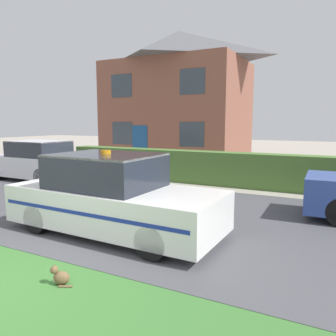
{
  "coord_description": "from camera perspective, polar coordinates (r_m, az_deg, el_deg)",
  "views": [
    {
      "loc": [
        4.12,
        -2.9,
        2.29
      ],
      "look_at": [
        0.09,
        4.93,
        1.05
      ],
      "focal_mm": 35.0,
      "sensor_mm": 36.0,
      "label": 1
    }
  ],
  "objects": [
    {
      "name": "neighbour_car_near",
      "position": [
        14.03,
        -22.0,
        1.13
      ],
      "size": [
        4.0,
        1.82,
        1.55
      ],
      "rotation": [
        0.0,
        0.0,
        3.13
      ],
      "color": "black",
      "rests_on": "road_strip"
    },
    {
      "name": "house_left",
      "position": [
        20.86,
        1.76,
        12.57
      ],
      "size": [
        8.39,
        6.14,
        7.76
      ],
      "color": "brown",
      "rests_on": "ground"
    },
    {
      "name": "ground_plane",
      "position": [
        5.53,
        -26.25,
        -17.29
      ],
      "size": [
        80.0,
        80.0,
        0.0
      ],
      "primitive_type": "plane",
      "color": "#A89E8E"
    },
    {
      "name": "cat",
      "position": [
        5.11,
        -18.31,
        -17.53
      ],
      "size": [
        0.35,
        0.24,
        0.29
      ],
      "rotation": [
        0.0,
        0.0,
        3.61
      ],
      "color": "brown",
      "rests_on": "ground"
    },
    {
      "name": "police_car",
      "position": [
        6.88,
        -9.64,
        -4.93
      ],
      "size": [
        4.55,
        1.95,
        1.71
      ],
      "rotation": [
        0.0,
        0.0,
        -0.03
      ],
      "color": "black",
      "rests_on": "road_strip"
    },
    {
      "name": "road_strip",
      "position": [
        8.46,
        -3.05,
        -7.65
      ],
      "size": [
        28.0,
        6.55,
        0.01
      ],
      "primitive_type": "cube",
      "color": "#4C4C51",
      "rests_on": "ground"
    },
    {
      "name": "garden_hedge",
      "position": [
        12.2,
        7.88,
        0.0
      ],
      "size": [
        12.6,
        0.73,
        1.21
      ],
      "primitive_type": "cube",
      "color": "#4C7233",
      "rests_on": "ground"
    }
  ]
}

